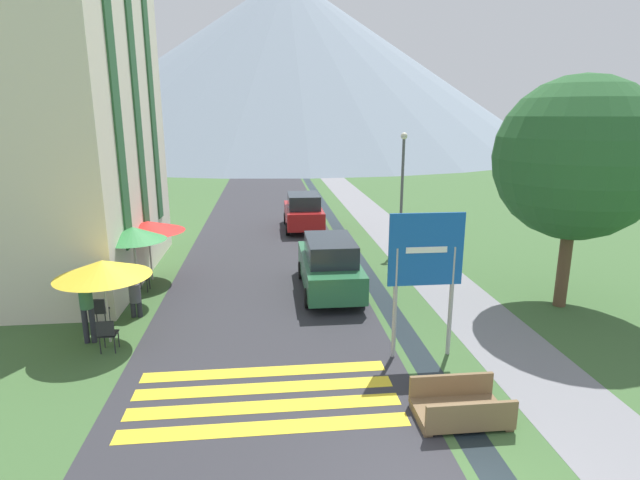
# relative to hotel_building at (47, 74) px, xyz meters

# --- Properties ---
(ground_plane) EXTENTS (160.00, 160.00, 0.00)m
(ground_plane) POSITION_rel_hotel_building_xyz_m (9.39, 8.00, -6.93)
(ground_plane) COLOR #3D6033
(road) EXTENTS (6.40, 60.00, 0.01)m
(road) POSITION_rel_hotel_building_xyz_m (6.89, 18.00, -6.93)
(road) COLOR #2D2D33
(road) RESTS_ON ground_plane
(footpath) EXTENTS (2.20, 60.00, 0.01)m
(footpath) POSITION_rel_hotel_building_xyz_m (12.99, 18.00, -6.93)
(footpath) COLOR slate
(footpath) RESTS_ON ground_plane
(drainage_channel) EXTENTS (0.60, 60.00, 0.00)m
(drainage_channel) POSITION_rel_hotel_building_xyz_m (10.59, 18.00, -6.93)
(drainage_channel) COLOR black
(drainage_channel) RESTS_ON ground_plane
(crosswalk_marking) EXTENTS (5.44, 2.54, 0.01)m
(crosswalk_marking) POSITION_rel_hotel_building_xyz_m (6.89, -8.70, -6.93)
(crosswalk_marking) COLOR yellow
(crosswalk_marking) RESTS_ON ground_plane
(mountain_distant) EXTENTS (82.01, 82.01, 27.25)m
(mountain_distant) POSITION_rel_hotel_building_xyz_m (11.00, 68.18, 6.69)
(mountain_distant) COLOR gray
(mountain_distant) RESTS_ON ground_plane
(hotel_building) EXTENTS (5.96, 9.18, 12.97)m
(hotel_building) POSITION_rel_hotel_building_xyz_m (0.00, 0.00, 0.00)
(hotel_building) COLOR beige
(hotel_building) RESTS_ON ground_plane
(road_sign) EXTENTS (1.76, 0.11, 3.50)m
(road_sign) POSITION_rel_hotel_building_xyz_m (10.63, -7.24, -4.62)
(road_sign) COLOR #9E9EA3
(road_sign) RESTS_ON ground_plane
(footbridge) EXTENTS (1.70, 1.10, 0.65)m
(footbridge) POSITION_rel_hotel_building_xyz_m (10.59, -9.84, -6.71)
(footbridge) COLOR brown
(footbridge) RESTS_ON ground_plane
(parked_car_near) EXTENTS (1.83, 4.50, 1.82)m
(parked_car_near) POSITION_rel_hotel_building_xyz_m (8.99, -2.55, -6.02)
(parked_car_near) COLOR #28663D
(parked_car_near) RESTS_ON ground_plane
(parked_car_far) EXTENTS (1.89, 4.09, 1.82)m
(parked_car_far) POSITION_rel_hotel_building_xyz_m (8.83, 6.69, -6.02)
(parked_car_far) COLOR #A31919
(parked_car_far) RESTS_ON ground_plane
(cafe_chair_far_right) EXTENTS (0.40, 0.40, 0.85)m
(cafe_chair_far_right) POSITION_rel_hotel_building_xyz_m (2.61, -1.88, -6.42)
(cafe_chair_far_right) COLOR #232328
(cafe_chair_far_right) RESTS_ON ground_plane
(cafe_chair_near_left) EXTENTS (0.40, 0.40, 0.85)m
(cafe_chair_near_left) POSITION_rel_hotel_building_xyz_m (2.43, -4.72, -6.42)
(cafe_chair_near_left) COLOR #232328
(cafe_chair_near_left) RESTS_ON ground_plane
(cafe_chair_nearest) EXTENTS (0.40, 0.40, 0.85)m
(cafe_chair_nearest) POSITION_rel_hotel_building_xyz_m (3.10, -6.27, -6.42)
(cafe_chair_nearest) COLOR #232328
(cafe_chair_nearest) RESTS_ON ground_plane
(cafe_chair_far_left) EXTENTS (0.40, 0.40, 0.85)m
(cafe_chair_far_left) POSITION_rel_hotel_building_xyz_m (2.91, -1.94, -6.42)
(cafe_chair_far_left) COLOR #232328
(cafe_chair_far_left) RESTS_ON ground_plane
(cafe_umbrella_front_yellow) EXTENTS (2.32, 2.32, 2.17)m
(cafe_umbrella_front_yellow) POSITION_rel_hotel_building_xyz_m (2.96, -5.67, -4.97)
(cafe_umbrella_front_yellow) COLOR #B7B2A8
(cafe_umbrella_front_yellow) RESTS_ON ground_plane
(cafe_umbrella_middle_green) EXTENTS (1.94, 1.94, 2.38)m
(cafe_umbrella_middle_green) POSITION_rel_hotel_building_xyz_m (3.00, -2.83, -4.77)
(cafe_umbrella_middle_green) COLOR #B7B2A8
(cafe_umbrella_middle_green) RESTS_ON ground_plane
(cafe_umbrella_rear_red) EXTENTS (2.48, 2.48, 2.11)m
(cafe_umbrella_rear_red) POSITION_rel_hotel_building_xyz_m (2.95, -0.71, -5.01)
(cafe_umbrella_rear_red) COLOR #B7B2A8
(cafe_umbrella_rear_red) RESTS_ON ground_plane
(person_standing_terrace) EXTENTS (0.32, 0.32, 1.75)m
(person_standing_terrace) POSITION_rel_hotel_building_xyz_m (2.48, -5.67, -5.91)
(person_standing_terrace) COLOR #282833
(person_standing_terrace) RESTS_ON ground_plane
(person_seated_far) EXTENTS (0.32, 0.32, 1.20)m
(person_seated_far) POSITION_rel_hotel_building_xyz_m (3.23, -4.08, -6.27)
(person_seated_far) COLOR #282833
(person_seated_far) RESTS_ON ground_plane
(streetlamp) EXTENTS (0.28, 0.28, 4.93)m
(streetlamp) POSITION_rel_hotel_building_xyz_m (12.72, 2.55, -3.99)
(streetlamp) COLOR #515156
(streetlamp) RESTS_ON ground_plane
(tree_by_path) EXTENTS (4.64, 4.64, 6.76)m
(tree_by_path) POSITION_rel_hotel_building_xyz_m (15.81, -4.52, -2.50)
(tree_by_path) COLOR brown
(tree_by_path) RESTS_ON ground_plane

